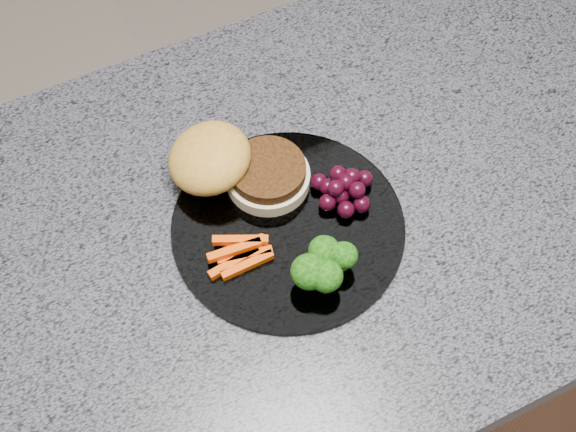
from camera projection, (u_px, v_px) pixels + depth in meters
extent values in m
plane|color=gray|center=(334.00, 419.00, 1.69)|extent=(4.00, 4.00, 0.00)
cube|color=brown|center=(346.00, 340.00, 1.33)|extent=(1.20, 0.60, 0.86)
cube|color=#51525C|center=(370.00, 190.00, 0.94)|extent=(1.20, 0.60, 0.04)
cylinder|color=white|center=(288.00, 227.00, 0.89)|extent=(0.26, 0.26, 0.01)
cylinder|color=beige|center=(268.00, 178.00, 0.91)|extent=(0.12, 0.12, 0.02)
cylinder|color=#3E240C|center=(268.00, 170.00, 0.90)|extent=(0.11, 0.11, 0.01)
ellipsoid|color=#B6812D|center=(210.00, 162.00, 0.90)|extent=(0.12, 0.12, 0.05)
cube|color=#D74303|center=(239.00, 248.00, 0.87)|extent=(0.06, 0.01, 0.01)
cube|color=#D74303|center=(245.00, 256.00, 0.86)|extent=(0.06, 0.02, 0.01)
cube|color=#D74303|center=(234.00, 262.00, 0.86)|extent=(0.06, 0.02, 0.01)
cube|color=#D74303|center=(240.00, 240.00, 0.86)|extent=(0.06, 0.03, 0.01)
cube|color=#D74303|center=(234.00, 250.00, 0.86)|extent=(0.06, 0.01, 0.01)
cube|color=#D74303|center=(247.00, 265.00, 0.86)|extent=(0.06, 0.01, 0.01)
cylinder|color=olive|center=(309.00, 281.00, 0.84)|extent=(0.01, 0.01, 0.02)
ellipsoid|color=#0B3507|center=(309.00, 272.00, 0.82)|extent=(0.04, 0.04, 0.04)
cylinder|color=olive|center=(324.00, 259.00, 0.86)|extent=(0.01, 0.01, 0.02)
ellipsoid|color=#0B3507|center=(324.00, 251.00, 0.84)|extent=(0.03, 0.03, 0.03)
cylinder|color=olive|center=(325.00, 284.00, 0.84)|extent=(0.01, 0.01, 0.02)
ellipsoid|color=#0B3507|center=(326.00, 276.00, 0.82)|extent=(0.04, 0.04, 0.03)
cylinder|color=olive|center=(343.00, 263.00, 0.85)|extent=(0.01, 0.01, 0.02)
ellipsoid|color=#0B3507|center=(344.00, 255.00, 0.84)|extent=(0.03, 0.03, 0.03)
sphere|color=black|center=(341.00, 196.00, 0.90)|extent=(0.02, 0.02, 0.02)
sphere|color=black|center=(357.00, 191.00, 0.90)|extent=(0.02, 0.02, 0.02)
sphere|color=black|center=(346.00, 179.00, 0.91)|extent=(0.02, 0.02, 0.02)
sphere|color=black|center=(328.00, 187.00, 0.90)|extent=(0.02, 0.02, 0.02)
sphere|color=black|center=(327.00, 202.00, 0.89)|extent=(0.02, 0.02, 0.02)
sphere|color=black|center=(346.00, 209.00, 0.89)|extent=(0.02, 0.02, 0.02)
sphere|color=black|center=(362.00, 204.00, 0.89)|extent=(0.02, 0.02, 0.02)
sphere|color=black|center=(365.00, 178.00, 0.91)|extent=(0.02, 0.02, 0.02)
sphere|color=black|center=(319.00, 182.00, 0.91)|extent=(0.02, 0.02, 0.02)
sphere|color=black|center=(346.00, 182.00, 0.89)|extent=(0.02, 0.02, 0.02)
sphere|color=black|center=(336.00, 188.00, 0.88)|extent=(0.02, 0.02, 0.02)
sphere|color=black|center=(357.00, 190.00, 0.88)|extent=(0.02, 0.02, 0.02)
sphere|color=black|center=(338.00, 173.00, 0.89)|extent=(0.02, 0.02, 0.02)
sphere|color=black|center=(352.00, 176.00, 0.89)|extent=(0.02, 0.02, 0.02)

